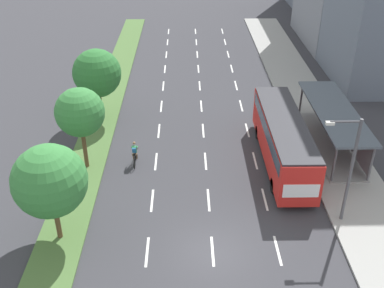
{
  "coord_description": "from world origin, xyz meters",
  "views": [
    {
      "loc": [
        -1.39,
        -17.93,
        17.26
      ],
      "look_at": [
        -0.95,
        9.42,
        1.2
      ],
      "focal_mm": 42.53,
      "sensor_mm": 36.0,
      "label": 1
    }
  ],
  "objects_px": {
    "cyclist": "(135,154)",
    "median_tree_second": "(80,112)",
    "median_tree_nearest": "(50,181)",
    "median_tree_third": "(97,73)",
    "bus_shelter": "(336,124)",
    "streetlight": "(349,165)",
    "bus": "(283,137)"
  },
  "relations": [
    {
      "from": "cyclist",
      "to": "median_tree_second",
      "type": "distance_m",
      "value": 4.76
    },
    {
      "from": "cyclist",
      "to": "median_tree_nearest",
      "type": "relative_size",
      "value": 0.32
    },
    {
      "from": "median_tree_third",
      "to": "bus_shelter",
      "type": "bearing_deg",
      "value": -14.23
    },
    {
      "from": "median_tree_second",
      "to": "median_tree_third",
      "type": "distance_m",
      "value": 7.12
    },
    {
      "from": "bus_shelter",
      "to": "streetlight",
      "type": "xyz_separation_m",
      "value": [
        -2.11,
        -8.5,
        2.02
      ]
    },
    {
      "from": "bus",
      "to": "median_tree_third",
      "type": "bearing_deg",
      "value": 153.65
    },
    {
      "from": "cyclist",
      "to": "streetlight",
      "type": "distance_m",
      "value": 14.2
    },
    {
      "from": "bus",
      "to": "median_tree_nearest",
      "type": "bearing_deg",
      "value": -151.02
    },
    {
      "from": "median_tree_nearest",
      "to": "median_tree_third",
      "type": "height_order",
      "value": "median_tree_third"
    },
    {
      "from": "bus_shelter",
      "to": "median_tree_third",
      "type": "height_order",
      "value": "median_tree_third"
    },
    {
      "from": "cyclist",
      "to": "median_tree_nearest",
      "type": "height_order",
      "value": "median_tree_nearest"
    },
    {
      "from": "median_tree_nearest",
      "to": "median_tree_third",
      "type": "xyz_separation_m",
      "value": [
        0.1,
        14.24,
        0.25
      ]
    },
    {
      "from": "bus_shelter",
      "to": "cyclist",
      "type": "relative_size",
      "value": 5.75
    },
    {
      "from": "bus",
      "to": "median_tree_third",
      "type": "height_order",
      "value": "median_tree_third"
    },
    {
      "from": "bus_shelter",
      "to": "median_tree_third",
      "type": "relative_size",
      "value": 1.78
    },
    {
      "from": "cyclist",
      "to": "median_tree_second",
      "type": "xyz_separation_m",
      "value": [
        -3.27,
        -0.42,
        3.44
      ]
    },
    {
      "from": "cyclist",
      "to": "median_tree_third",
      "type": "relative_size",
      "value": 0.31
    },
    {
      "from": "median_tree_nearest",
      "to": "streetlight",
      "type": "bearing_deg",
      "value": 4.47
    },
    {
      "from": "bus_shelter",
      "to": "median_tree_second",
      "type": "distance_m",
      "value": 18.06
    },
    {
      "from": "median_tree_second",
      "to": "median_tree_third",
      "type": "relative_size",
      "value": 0.98
    },
    {
      "from": "median_tree_third",
      "to": "median_tree_nearest",
      "type": "bearing_deg",
      "value": -90.42
    },
    {
      "from": "bus",
      "to": "cyclist",
      "type": "height_order",
      "value": "bus"
    },
    {
      "from": "median_tree_nearest",
      "to": "median_tree_second",
      "type": "bearing_deg",
      "value": 88.51
    },
    {
      "from": "bus",
      "to": "cyclist",
      "type": "xyz_separation_m",
      "value": [
        -10.17,
        -0.01,
        -1.28
      ]
    },
    {
      "from": "bus",
      "to": "median_tree_nearest",
      "type": "distance_m",
      "value": 15.68
    },
    {
      "from": "median_tree_nearest",
      "to": "median_tree_third",
      "type": "distance_m",
      "value": 14.25
    },
    {
      "from": "bus",
      "to": "median_tree_third",
      "type": "distance_m",
      "value": 15.22
    },
    {
      "from": "bus_shelter",
      "to": "streetlight",
      "type": "height_order",
      "value": "streetlight"
    },
    {
      "from": "bus_shelter",
      "to": "median_tree_nearest",
      "type": "relative_size",
      "value": 1.84
    },
    {
      "from": "bus_shelter",
      "to": "cyclist",
      "type": "bearing_deg",
      "value": -171.37
    },
    {
      "from": "median_tree_second",
      "to": "streetlight",
      "type": "xyz_separation_m",
      "value": [
        15.61,
        -5.89,
        -0.34
      ]
    },
    {
      "from": "bus",
      "to": "median_tree_third",
      "type": "relative_size",
      "value": 1.92
    }
  ]
}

